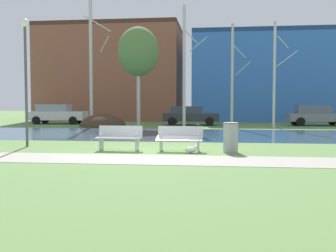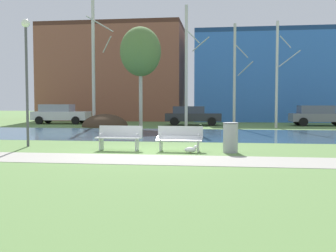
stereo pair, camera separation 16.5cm
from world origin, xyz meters
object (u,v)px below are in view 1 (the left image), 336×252
(parked_van_nearest_white, at_px, (57,114))
(parked_hatch_third_grey, at_px, (316,115))
(bench_left, at_px, (119,137))
(parked_sedan_second_dark, at_px, (190,115))
(bench_right, at_px, (180,138))
(trash_bin, at_px, (231,137))
(seagull, at_px, (191,149))
(streetlamp, at_px, (25,61))

(parked_van_nearest_white, relative_size, parked_hatch_third_grey, 1.05)
(bench_left, bearing_deg, parked_hatch_third_grey, 57.21)
(parked_van_nearest_white, distance_m, parked_sedan_second_dark, 10.82)
(bench_left, relative_size, bench_right, 1.00)
(trash_bin, height_order, seagull, trash_bin)
(seagull, relative_size, parked_hatch_third_grey, 0.11)
(seagull, xyz_separation_m, streetlamp, (-6.43, 1.29, 3.17))
(parked_van_nearest_white, bearing_deg, parked_hatch_third_grey, -0.48)
(parked_hatch_third_grey, bearing_deg, bench_left, -122.79)
(streetlamp, bearing_deg, parked_van_nearest_white, 108.72)
(bench_left, distance_m, seagull, 2.68)
(bench_left, height_order, trash_bin, trash_bin)
(seagull, xyz_separation_m, parked_sedan_second_dark, (-1.15, 16.97, 0.63))
(seagull, height_order, streetlamp, streetlamp)
(bench_right, bearing_deg, parked_hatch_third_grey, 62.71)
(parked_sedan_second_dark, bearing_deg, trash_bin, -81.57)
(seagull, distance_m, parked_van_nearest_white, 21.26)
(bench_left, distance_m, parked_hatch_third_grey, 20.05)
(streetlamp, distance_m, parked_van_nearest_white, 17.36)
(bench_left, height_order, streetlamp, streetlamp)
(streetlamp, relative_size, parked_sedan_second_dark, 1.14)
(parked_van_nearest_white, bearing_deg, trash_bin, -52.33)
(bench_left, xyz_separation_m, bench_right, (2.16, 0.00, 0.00))
(bench_left, bearing_deg, parked_van_nearest_white, 118.77)
(bench_right, bearing_deg, parked_van_nearest_white, 124.06)
(bench_right, xyz_separation_m, streetlamp, (-5.99, 0.74, 2.83))
(seagull, bearing_deg, parked_hatch_third_grey, 64.62)
(bench_left, bearing_deg, trash_bin, -2.22)
(seagull, relative_size, parked_van_nearest_white, 0.11)
(streetlamp, bearing_deg, seagull, -11.35)
(bench_right, distance_m, seagull, 0.78)
(trash_bin, relative_size, parked_hatch_third_grey, 0.23)
(parked_sedan_second_dark, xyz_separation_m, parked_hatch_third_grey, (9.40, 0.43, 0.02))
(bench_right, relative_size, parked_van_nearest_white, 0.35)
(trash_bin, relative_size, streetlamp, 0.21)
(trash_bin, distance_m, parked_sedan_second_dark, 16.76)
(bench_right, xyz_separation_m, seagull, (0.44, -0.55, -0.34))
(bench_left, distance_m, parked_sedan_second_dark, 16.49)
(trash_bin, distance_m, parked_van_nearest_white, 21.70)
(parked_van_nearest_white, height_order, parked_sedan_second_dark, parked_van_nearest_white)
(bench_left, relative_size, parked_hatch_third_grey, 0.37)
(parked_sedan_second_dark, bearing_deg, streetlamp, -108.63)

